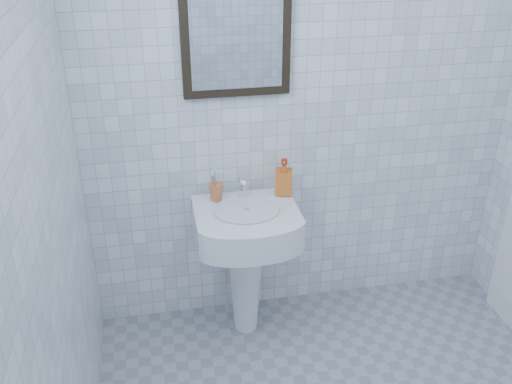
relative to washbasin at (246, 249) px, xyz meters
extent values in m
cube|color=white|center=(0.34, 0.22, 0.74)|extent=(2.20, 0.02, 2.50)
cube|color=white|center=(-0.76, -0.98, 0.74)|extent=(0.02, 2.40, 2.50)
cone|color=white|center=(0.00, 0.02, -0.20)|extent=(0.19, 0.19, 0.62)
cube|color=white|center=(0.00, -0.02, 0.16)|extent=(0.49, 0.35, 0.15)
cube|color=white|center=(0.00, 0.11, 0.23)|extent=(0.49, 0.09, 0.03)
cylinder|color=silver|center=(0.00, -0.05, 0.25)|extent=(0.31, 0.31, 0.01)
cylinder|color=silver|center=(0.00, 0.09, 0.27)|extent=(0.05, 0.05, 0.05)
cylinder|color=silver|center=(0.00, 0.08, 0.32)|extent=(0.02, 0.09, 0.07)
cylinder|color=silver|center=(0.00, 0.11, 0.30)|extent=(0.03, 0.05, 0.08)
imported|color=#C13812|center=(0.21, 0.10, 0.33)|extent=(0.10, 0.10, 0.18)
cube|color=black|center=(0.00, 0.20, 1.04)|extent=(0.50, 0.04, 0.62)
cube|color=silver|center=(0.00, 0.18, 1.04)|extent=(0.42, 0.00, 0.54)
camera|label=1|loc=(-0.41, -2.36, 1.56)|focal=40.00mm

